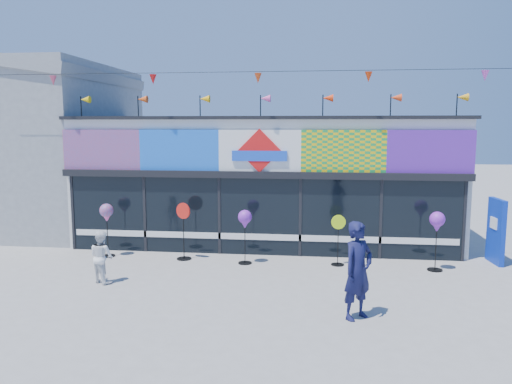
% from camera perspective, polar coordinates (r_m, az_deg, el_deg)
% --- Properties ---
extents(ground, '(80.00, 80.00, 0.00)m').
position_cam_1_polar(ground, '(11.75, -1.51, -11.41)').
color(ground, gray).
rests_on(ground, ground).
extents(kite_shop, '(16.00, 5.70, 5.31)m').
position_cam_1_polar(kite_shop, '(17.09, 1.36, 1.65)').
color(kite_shop, white).
rests_on(kite_shop, ground).
extents(neighbour_building, '(8.18, 7.20, 6.87)m').
position_cam_1_polar(neighbour_building, '(21.42, -26.13, 5.20)').
color(neighbour_building, '#999C9E').
rests_on(neighbour_building, ground).
extents(blue_sign, '(0.22, 0.92, 1.82)m').
position_cam_1_polar(blue_sign, '(15.42, 25.74, -4.04)').
color(blue_sign, '#0B2EAD').
rests_on(blue_sign, ground).
extents(spinner_0, '(0.40, 0.40, 1.57)m').
position_cam_1_polar(spinner_0, '(15.17, -16.70, -2.46)').
color(spinner_0, black).
rests_on(spinner_0, ground).
extents(spinner_1, '(0.44, 0.42, 1.64)m').
position_cam_1_polar(spinner_1, '(14.44, -8.28, -4.28)').
color(spinner_1, black).
rests_on(spinner_1, ground).
extents(spinner_2, '(0.38, 0.38, 1.52)m').
position_cam_1_polar(spinner_2, '(13.79, -1.28, -3.31)').
color(spinner_2, black).
rests_on(spinner_2, ground).
extents(spinner_3, '(0.40, 0.36, 1.41)m').
position_cam_1_polar(spinner_3, '(13.91, 9.36, -5.29)').
color(spinner_3, black).
rests_on(spinner_3, ground).
extents(spinner_4, '(0.40, 0.40, 1.59)m').
position_cam_1_polar(spinner_4, '(13.95, 19.99, -3.41)').
color(spinner_4, black).
rests_on(spinner_4, ground).
extents(adult_man, '(0.84, 0.83, 1.96)m').
position_cam_1_polar(adult_man, '(10.18, 11.57, -8.79)').
color(adult_man, '#13153D').
rests_on(adult_man, ground).
extents(child, '(0.72, 0.62, 1.29)m').
position_cam_1_polar(child, '(12.85, -17.23, -7.08)').
color(child, white).
rests_on(child, ground).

